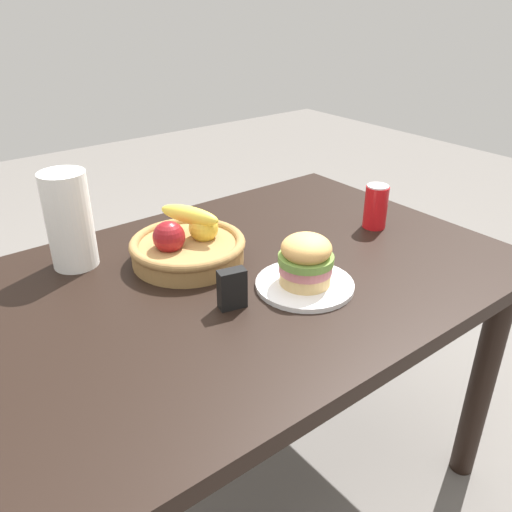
{
  "coord_description": "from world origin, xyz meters",
  "views": [
    {
      "loc": [
        -0.62,
        -0.9,
        1.37
      ],
      "look_at": [
        0.04,
        -0.04,
        0.81
      ],
      "focal_mm": 36.74,
      "sensor_mm": 36.0,
      "label": 1
    }
  ],
  "objects_px": {
    "soda_can": "(376,207)",
    "plate": "(305,285)",
    "sandwich": "(306,260)",
    "fruit_basket": "(188,245)",
    "paper_towel_roll": "(69,220)",
    "napkin_holder": "(232,289)"
  },
  "relations": [
    {
      "from": "paper_towel_roll",
      "to": "napkin_holder",
      "type": "distance_m",
      "value": 0.45
    },
    {
      "from": "soda_can",
      "to": "plate",
      "type": "bearing_deg",
      "value": -161.58
    },
    {
      "from": "sandwich",
      "to": "fruit_basket",
      "type": "distance_m",
      "value": 0.31
    },
    {
      "from": "soda_can",
      "to": "fruit_basket",
      "type": "height_order",
      "value": "fruit_basket"
    },
    {
      "from": "fruit_basket",
      "to": "paper_towel_roll",
      "type": "height_order",
      "value": "paper_towel_roll"
    },
    {
      "from": "plate",
      "to": "fruit_basket",
      "type": "xyz_separation_m",
      "value": [
        -0.14,
        0.28,
        0.04
      ]
    },
    {
      "from": "sandwich",
      "to": "soda_can",
      "type": "xyz_separation_m",
      "value": [
        0.39,
        0.13,
        -0.01
      ]
    },
    {
      "from": "sandwich",
      "to": "soda_can",
      "type": "bearing_deg",
      "value": 18.42
    },
    {
      "from": "sandwich",
      "to": "plate",
      "type": "bearing_deg",
      "value": 116.57
    },
    {
      "from": "soda_can",
      "to": "paper_towel_roll",
      "type": "height_order",
      "value": "paper_towel_roll"
    },
    {
      "from": "plate",
      "to": "paper_towel_roll",
      "type": "xyz_separation_m",
      "value": [
        -0.38,
        0.43,
        0.11
      ]
    },
    {
      "from": "fruit_basket",
      "to": "paper_towel_roll",
      "type": "xyz_separation_m",
      "value": [
        -0.23,
        0.15,
        0.08
      ]
    },
    {
      "from": "plate",
      "to": "napkin_holder",
      "type": "bearing_deg",
      "value": 169.43
    },
    {
      "from": "plate",
      "to": "sandwich",
      "type": "bearing_deg",
      "value": -63.43
    },
    {
      "from": "fruit_basket",
      "to": "plate",
      "type": "bearing_deg",
      "value": -62.71
    },
    {
      "from": "soda_can",
      "to": "fruit_basket",
      "type": "distance_m",
      "value": 0.55
    },
    {
      "from": "plate",
      "to": "fruit_basket",
      "type": "distance_m",
      "value": 0.32
    },
    {
      "from": "plate",
      "to": "soda_can",
      "type": "distance_m",
      "value": 0.42
    },
    {
      "from": "paper_towel_roll",
      "to": "napkin_holder",
      "type": "xyz_separation_m",
      "value": [
        0.19,
        -0.4,
        -0.07
      ]
    },
    {
      "from": "paper_towel_roll",
      "to": "napkin_holder",
      "type": "height_order",
      "value": "paper_towel_roll"
    },
    {
      "from": "sandwich",
      "to": "fruit_basket",
      "type": "bearing_deg",
      "value": 117.29
    },
    {
      "from": "sandwich",
      "to": "paper_towel_roll",
      "type": "height_order",
      "value": "paper_towel_roll"
    }
  ]
}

